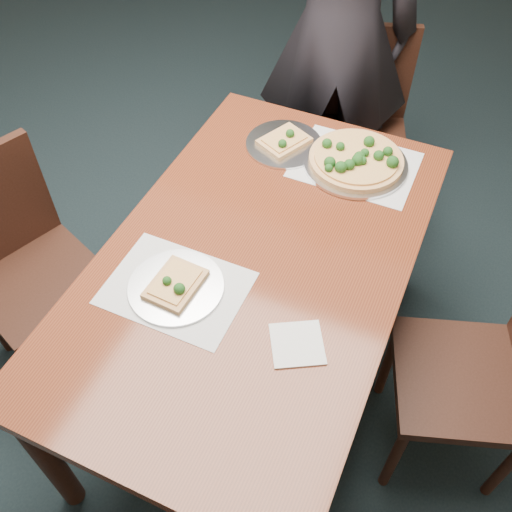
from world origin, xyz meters
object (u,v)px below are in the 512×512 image
at_px(chair_left, 22,259).
at_px(slice_plate_far, 284,143).
at_px(chair_far, 360,120).
at_px(chair_right, 493,371).
at_px(slice_plate_near, 176,286).
at_px(pizza_pan, 356,160).
at_px(dining_table, 256,275).
at_px(diner, 338,31).

distance_m(chair_left, slice_plate_far, 1.03).
bearing_deg(slice_plate_far, chair_far, 76.39).
xyz_separation_m(chair_right, slice_plate_near, (-0.94, -0.27, 0.25)).
relative_size(chair_right, slice_plate_far, 3.25).
bearing_deg(chair_far, pizza_pan, -96.27).
xyz_separation_m(dining_table, chair_right, (0.77, 0.06, -0.14)).
relative_size(diner, slice_plate_far, 6.50).
bearing_deg(dining_table, chair_left, -168.37).
distance_m(chair_left, pizza_pan, 1.24).
xyz_separation_m(chair_far, diner, (-0.15, -0.01, 0.39)).
relative_size(chair_right, pizza_pan, 2.48).
bearing_deg(slice_plate_near, dining_table, 52.29).
distance_m(pizza_pan, slice_plate_near, 0.80).
xyz_separation_m(chair_left, chair_right, (1.62, 0.23, 0.00)).
relative_size(slice_plate_near, slice_plate_far, 1.00).
bearing_deg(chair_left, slice_plate_near, -72.09).
height_order(chair_left, slice_plate_far, chair_left).
bearing_deg(diner, chair_left, 42.06).
bearing_deg(chair_right, pizza_pan, -145.83).
relative_size(chair_left, chair_right, 1.00).
relative_size(chair_far, slice_plate_near, 3.25).
height_order(diner, slice_plate_far, diner).
height_order(chair_far, slice_plate_near, chair_far).
bearing_deg(pizza_pan, chair_far, 102.66).
distance_m(pizza_pan, slice_plate_far, 0.27).
bearing_deg(pizza_pan, diner, 115.77).
distance_m(diner, pizza_pan, 0.65).
distance_m(chair_left, diner, 1.52).
height_order(diner, pizza_pan, diner).
bearing_deg(slice_plate_far, chair_left, -135.62).
height_order(slice_plate_near, slice_plate_far, slice_plate_near).
bearing_deg(pizza_pan, chair_left, -144.74).
bearing_deg(dining_table, diner, 96.71).
bearing_deg(diner, chair_far, 164.83).
relative_size(chair_far, chair_right, 1.00).
height_order(pizza_pan, slice_plate_far, pizza_pan).
relative_size(chair_far, slice_plate_far, 3.25).
bearing_deg(pizza_pan, dining_table, -105.73).
bearing_deg(dining_table, slice_plate_near, -127.71).
height_order(diner, slice_plate_near, diner).
bearing_deg(slice_plate_far, chair_right, -27.77).
xyz_separation_m(diner, slice_plate_near, (-0.03, -1.31, -0.15)).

